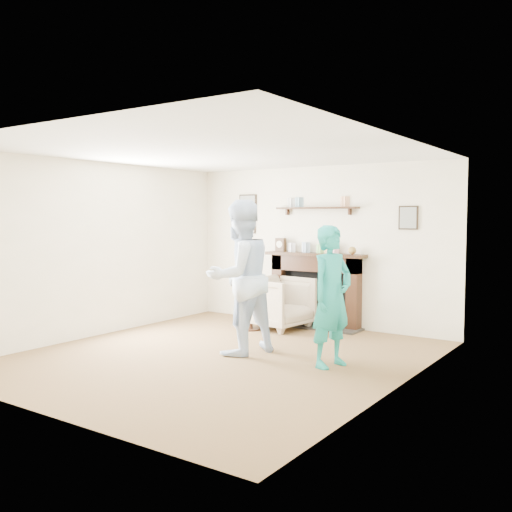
% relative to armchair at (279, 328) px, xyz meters
% --- Properties ---
extents(ground, '(5.00, 5.00, 0.00)m').
position_rel_armchair_xyz_m(ground, '(0.36, -1.90, 0.00)').
color(ground, brown).
rests_on(ground, ground).
extents(room_shell, '(4.54, 5.02, 2.52)m').
position_rel_armchair_xyz_m(room_shell, '(0.35, -1.21, 1.62)').
color(room_shell, beige).
rests_on(room_shell, ground).
extents(armchair, '(0.98, 0.96, 0.79)m').
position_rel_armchair_xyz_m(armchair, '(0.00, 0.00, 0.00)').
color(armchair, tan).
rests_on(armchair, ground).
extents(man, '(0.96, 1.10, 1.93)m').
position_rel_armchair_xyz_m(man, '(0.45, -1.64, 0.00)').
color(man, silver).
rests_on(man, ground).
extents(woman, '(0.52, 0.67, 1.62)m').
position_rel_armchair_xyz_m(woman, '(1.68, -1.54, 0.00)').
color(woman, '#1EACA9').
rests_on(woman, ground).
extents(pedestal_table, '(0.34, 0.34, 1.08)m').
position_rel_armchair_xyz_m(pedestal_table, '(-0.29, -0.34, 0.66)').
color(pedestal_table, black).
rests_on(pedestal_table, ground).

